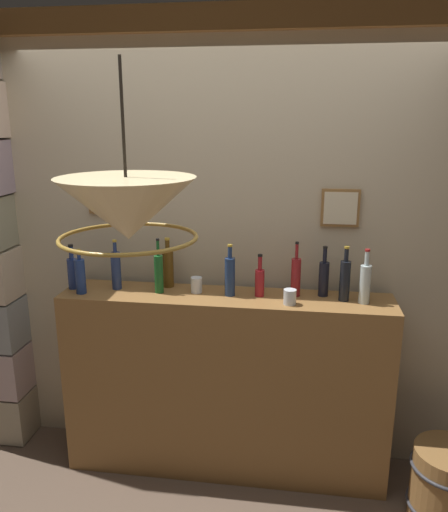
% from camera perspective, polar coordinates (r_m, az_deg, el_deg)
% --- Properties ---
extents(panelled_rear_partition, '(3.52, 0.15, 2.72)m').
position_cam_1_polar(panelled_rear_partition, '(3.09, 0.83, 2.45)').
color(panelled_rear_partition, '#BCAD8E').
rests_on(panelled_rear_partition, ground).
extents(bar_shelf_unit, '(1.92, 0.36, 1.13)m').
position_cam_1_polar(bar_shelf_unit, '(3.16, 0.13, -14.18)').
color(bar_shelf_unit, olive).
rests_on(bar_shelf_unit, ground).
extents(liquor_bottle_vodka, '(0.06, 0.06, 0.29)m').
position_cam_1_polar(liquor_bottle_vodka, '(2.95, 11.12, -2.37)').
color(liquor_bottle_vodka, black).
rests_on(liquor_bottle_vodka, bar_shelf_unit).
extents(liquor_bottle_rum, '(0.06, 0.06, 0.30)m').
position_cam_1_polar(liquor_bottle_rum, '(3.07, -12.00, -1.50)').
color(liquor_bottle_rum, navy).
rests_on(liquor_bottle_rum, bar_shelf_unit).
extents(liquor_bottle_rye, '(0.07, 0.07, 0.30)m').
position_cam_1_polar(liquor_bottle_rye, '(3.07, -6.30, -1.29)').
color(liquor_bottle_rye, '#593C13').
rests_on(liquor_bottle_rye, bar_shelf_unit).
extents(liquor_bottle_scotch, '(0.05, 0.05, 0.32)m').
position_cam_1_polar(liquor_bottle_scotch, '(2.97, -7.32, -1.89)').
color(liquor_bottle_scotch, '#185623').
rests_on(liquor_bottle_scotch, bar_shelf_unit).
extents(liquor_bottle_vermouth, '(0.06, 0.06, 0.30)m').
position_cam_1_polar(liquor_bottle_vermouth, '(2.90, 0.66, -2.19)').
color(liquor_bottle_vermouth, navy).
rests_on(liquor_bottle_vermouth, bar_shelf_unit).
extents(liquor_bottle_port, '(0.05, 0.05, 0.32)m').
position_cam_1_polar(liquor_bottle_port, '(2.92, 8.05, -2.25)').
color(liquor_bottle_port, maroon).
rests_on(liquor_bottle_port, bar_shelf_unit).
extents(liquor_bottle_tequila, '(0.06, 0.06, 0.27)m').
position_cam_1_polar(liquor_bottle_tequila, '(3.15, -16.61, -1.71)').
color(liquor_bottle_tequila, navy).
rests_on(liquor_bottle_tequila, bar_shelf_unit).
extents(liquor_bottle_bourbon, '(0.06, 0.06, 0.31)m').
position_cam_1_polar(liquor_bottle_bourbon, '(2.88, 15.54, -2.90)').
color(liquor_bottle_bourbon, silver).
rests_on(liquor_bottle_bourbon, bar_shelf_unit).
extents(liquor_bottle_gin, '(0.05, 0.05, 0.25)m').
position_cam_1_polar(liquor_bottle_gin, '(2.90, 4.02, -2.80)').
color(liquor_bottle_gin, maroon).
rests_on(liquor_bottle_gin, bar_shelf_unit).
extents(liquor_bottle_amaro, '(0.06, 0.06, 0.26)m').
position_cam_1_polar(liquor_bottle_amaro, '(3.05, -15.80, -2.13)').
color(liquor_bottle_amaro, navy).
rests_on(liquor_bottle_amaro, bar_shelf_unit).
extents(liquor_bottle_sherry, '(0.06, 0.06, 0.31)m').
position_cam_1_polar(liquor_bottle_sherry, '(2.89, 13.39, -2.57)').
color(liquor_bottle_sherry, black).
rests_on(liquor_bottle_sherry, bar_shelf_unit).
extents(glass_tumbler_rocks, '(0.07, 0.07, 0.09)m').
position_cam_1_polar(glass_tumbler_rocks, '(2.97, -3.10, -3.25)').
color(glass_tumbler_rocks, silver).
rests_on(glass_tumbler_rocks, bar_shelf_unit).
extents(glass_tumbler_highball, '(0.07, 0.07, 0.08)m').
position_cam_1_polar(glass_tumbler_highball, '(2.81, 7.39, -4.57)').
color(glass_tumbler_highball, silver).
rests_on(glass_tumbler_highball, bar_shelf_unit).
extents(pendant_lamp, '(0.53, 0.53, 0.66)m').
position_cam_1_polar(pendant_lamp, '(1.94, -10.79, 5.04)').
color(pendant_lamp, beige).
extents(wooden_barrel, '(0.41, 0.41, 0.43)m').
position_cam_1_polar(wooden_barrel, '(3.23, 23.76, -22.49)').
color(wooden_barrel, olive).
rests_on(wooden_barrel, ground).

